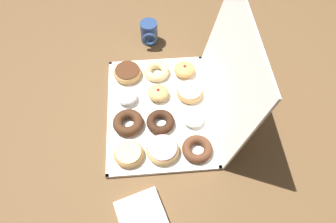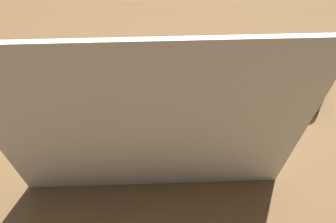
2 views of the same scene
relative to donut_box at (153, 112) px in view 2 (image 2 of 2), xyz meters
The scene contains 17 objects.
ground_plane 0.01m from the donut_box, ahead, with size 3.00×3.00×0.00m, color brown.
donut_box is the anchor object (origin of this frame).
box_lid_open 0.33m from the donut_box, 90.00° to the left, with size 0.55×0.44×0.01m, color white.
chocolate_frosted_donut_0 0.23m from the donut_box, 146.63° to the right, with size 0.12×0.12×0.04m.
powdered_filled_donut_1 0.14m from the donut_box, 114.57° to the right, with size 0.08×0.08×0.04m.
chocolate_cake_ring_donut_2 0.14m from the donut_box, 63.75° to the right, with size 0.12×0.12×0.04m.
glazed_ring_donut_3 0.23m from the donut_box, 32.54° to the right, with size 0.11×0.11×0.04m.
cruller_donut_4 0.19m from the donut_box, behind, with size 0.11×0.11×0.04m.
jelly_filled_donut_5 0.07m from the donut_box, behind, with size 0.09×0.09×0.05m.
chocolate_cake_ring_donut_6 0.07m from the donut_box, ahead, with size 0.11×0.11×0.03m.
pink_frosted_donut_7 0.19m from the donut_box, ahead, with size 0.12×0.12×0.04m.
jelly_filled_donut_8 0.22m from the donut_box, 146.78° to the left, with size 0.09×0.09×0.05m.
sprinkle_donut_9 0.15m from the donut_box, 116.69° to the left, with size 0.11×0.11×0.04m.
powdered_filled_donut_10 0.15m from the donut_box, 63.79° to the left, with size 0.08×0.08×0.04m.
chocolate_cake_ring_donut_11 0.23m from the donut_box, 33.14° to the left, with size 0.11×0.11×0.03m.
coffee_mug 0.41m from the donut_box, behind, with size 0.10×0.08×0.10m.
napkin_stack 0.43m from the donut_box, 11.63° to the right, with size 0.15×0.15×0.03m, color white.
Camera 2 is at (-0.01, 0.68, 0.70)m, focal length 39.50 mm.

